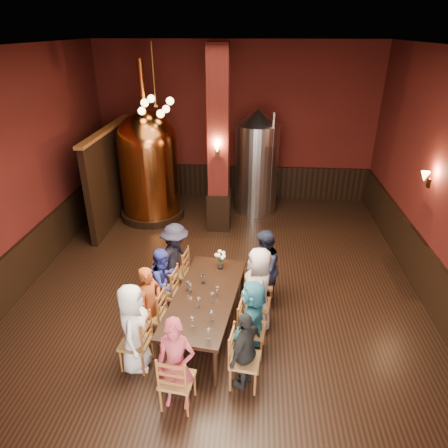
# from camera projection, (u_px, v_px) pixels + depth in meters

# --- Properties ---
(room) EXTENTS (10.00, 10.02, 4.50)m
(room) POSITION_uv_depth(u_px,v_px,m) (221.00, 186.00, 7.09)
(room) COLOR black
(room) RESTS_ON ground
(wainscot_right) EXTENTS (0.08, 9.90, 1.00)m
(wainscot_right) POSITION_uv_depth(u_px,v_px,m) (428.00, 278.00, 7.58)
(wainscot_right) COLOR black
(wainscot_right) RESTS_ON ground
(wainscot_back) EXTENTS (7.90, 0.08, 1.00)m
(wainscot_back) POSITION_uv_depth(u_px,v_px,m) (235.00, 181.00, 12.30)
(wainscot_back) COLOR black
(wainscot_back) RESTS_ON ground
(wainscot_left) EXTENTS (0.08, 9.90, 1.00)m
(wainscot_left) POSITION_uv_depth(u_px,v_px,m) (28.00, 260.00, 8.16)
(wainscot_left) COLOR black
(wainscot_left) RESTS_ON ground
(column) EXTENTS (0.58, 0.58, 4.50)m
(column) POSITION_uv_depth(u_px,v_px,m) (219.00, 144.00, 9.61)
(column) COLOR #4D1310
(column) RESTS_ON ground
(partition) EXTENTS (0.22, 3.50, 2.40)m
(partition) POSITION_uv_depth(u_px,v_px,m) (112.00, 176.00, 10.65)
(partition) COLOR black
(partition) RESTS_ON ground
(pendant_cluster) EXTENTS (0.90, 0.90, 1.70)m
(pendant_cluster) POSITION_uv_depth(u_px,v_px,m) (156.00, 106.00, 9.43)
(pendant_cluster) COLOR #A57226
(pendant_cluster) RESTS_ON room
(sconce_wall) EXTENTS (0.20, 0.20, 0.36)m
(sconce_wall) POSITION_uv_depth(u_px,v_px,m) (430.00, 179.00, 7.54)
(sconce_wall) COLOR black
(sconce_wall) RESTS_ON room
(sconce_column) EXTENTS (0.20, 0.20, 0.36)m
(sconce_column) POSITION_uv_depth(u_px,v_px,m) (217.00, 149.00, 9.37)
(sconce_column) COLOR black
(sconce_column) RESTS_ON column
(dining_table) EXTENTS (1.30, 2.51, 0.75)m
(dining_table) POSITION_uv_depth(u_px,v_px,m) (205.00, 298.00, 6.71)
(dining_table) COLOR black
(dining_table) RESTS_ON ground
(chair_0) EXTENTS (0.52, 0.52, 0.92)m
(chair_0) POSITION_uv_depth(u_px,v_px,m) (135.00, 342.00, 6.10)
(chair_0) COLOR brown
(chair_0) RESTS_ON ground
(person_0) EXTENTS (0.52, 0.75, 1.48)m
(person_0) POSITION_uv_depth(u_px,v_px,m) (134.00, 328.00, 5.97)
(person_0) COLOR white
(person_0) RESTS_ON ground
(chair_1) EXTENTS (0.52, 0.52, 0.92)m
(chair_1) POSITION_uv_depth(u_px,v_px,m) (152.00, 314.00, 6.68)
(chair_1) COLOR brown
(chair_1) RESTS_ON ground
(person_1) EXTENTS (0.51, 0.59, 1.37)m
(person_1) POSITION_uv_depth(u_px,v_px,m) (150.00, 304.00, 6.58)
(person_1) COLOR #943C19
(person_1) RESTS_ON ground
(chair_2) EXTENTS (0.52, 0.52, 0.92)m
(chair_2) POSITION_uv_depth(u_px,v_px,m) (165.00, 291.00, 7.26)
(chair_2) COLOR brown
(chair_2) RESTS_ON ground
(person_2) EXTENTS (0.56, 0.73, 1.34)m
(person_2) POSITION_uv_depth(u_px,v_px,m) (164.00, 282.00, 7.17)
(person_2) COLOR navy
(person_2) RESTS_ON ground
(chair_3) EXTENTS (0.52, 0.52, 0.92)m
(chair_3) POSITION_uv_depth(u_px,v_px,m) (177.00, 272.00, 7.85)
(chair_3) COLOR brown
(chair_3) RESTS_ON ground
(person_3) EXTENTS (0.83, 1.09, 1.49)m
(person_3) POSITION_uv_depth(u_px,v_px,m) (176.00, 259.00, 7.72)
(person_3) COLOR black
(person_3) RESTS_ON ground
(chair_4) EXTENTS (0.52, 0.52, 0.92)m
(chair_4) POSITION_uv_depth(u_px,v_px,m) (245.00, 360.00, 5.78)
(chair_4) COLOR brown
(chair_4) RESTS_ON ground
(person_4) EXTENTS (0.64, 0.81, 1.29)m
(person_4) POSITION_uv_depth(u_px,v_px,m) (245.00, 350.00, 5.70)
(person_4) COLOR black
(person_4) RESTS_ON ground
(chair_5) EXTENTS (0.52, 0.52, 0.92)m
(chair_5) POSITION_uv_depth(u_px,v_px,m) (252.00, 329.00, 6.36)
(chair_5) COLOR brown
(chair_5) RESTS_ON ground
(person_5) EXTENTS (0.67, 1.31, 1.35)m
(person_5) POSITION_uv_depth(u_px,v_px,m) (252.00, 318.00, 6.27)
(person_5) COLOR teal
(person_5) RESTS_ON ground
(chair_6) EXTENTS (0.52, 0.52, 0.92)m
(chair_6) POSITION_uv_depth(u_px,v_px,m) (258.00, 304.00, 6.94)
(chair_6) COLOR brown
(chair_6) RESTS_ON ground
(person_6) EXTENTS (0.63, 0.84, 1.55)m
(person_6) POSITION_uv_depth(u_px,v_px,m) (258.00, 289.00, 6.80)
(person_6) COLOR #C0B2AA
(person_6) RESTS_ON ground
(chair_7) EXTENTS (0.52, 0.52, 0.92)m
(chair_7) POSITION_uv_depth(u_px,v_px,m) (262.00, 282.00, 7.53)
(chair_7) COLOR brown
(chair_7) RESTS_ON ground
(person_7) EXTENTS (0.51, 0.80, 1.52)m
(person_7) POSITION_uv_depth(u_px,v_px,m) (263.00, 269.00, 7.39)
(person_7) COLOR #181C30
(person_7) RESTS_ON ground
(chair_8) EXTENTS (0.52, 0.52, 0.92)m
(chair_8) POSITION_uv_depth(u_px,v_px,m) (177.00, 379.00, 5.46)
(chair_8) COLOR brown
(chair_8) RESTS_ON ground
(person_8) EXTENTS (0.54, 0.36, 1.46)m
(person_8) POSITION_uv_depth(u_px,v_px,m) (176.00, 365.00, 5.34)
(person_8) COLOR #A53743
(person_8) RESTS_ON ground
(copper_kettle) EXTENTS (1.80, 1.80, 4.12)m
(copper_kettle) POSITION_uv_depth(u_px,v_px,m) (149.00, 165.00, 10.58)
(copper_kettle) COLOR black
(copper_kettle) RESTS_ON ground
(steel_vessel) EXTENTS (1.35, 1.35, 2.86)m
(steel_vessel) POSITION_uv_depth(u_px,v_px,m) (257.00, 162.00, 10.99)
(steel_vessel) COLOR #B2B2B7
(steel_vessel) RESTS_ON ground
(rose_vase) EXTENTS (0.21, 0.21, 0.36)m
(rose_vase) POSITION_uv_depth(u_px,v_px,m) (220.00, 257.00, 7.32)
(rose_vase) COLOR white
(rose_vase) RESTS_ON dining_table
(wine_glass_0) EXTENTS (0.07, 0.07, 0.17)m
(wine_glass_0) POSITION_uv_depth(u_px,v_px,m) (211.00, 316.00, 6.07)
(wine_glass_0) COLOR white
(wine_glass_0) RESTS_ON dining_table
(wine_glass_1) EXTENTS (0.07, 0.07, 0.17)m
(wine_glass_1) POSITION_uv_depth(u_px,v_px,m) (188.00, 286.00, 6.77)
(wine_glass_1) COLOR white
(wine_glass_1) RESTS_ON dining_table
(wine_glass_2) EXTENTS (0.07, 0.07, 0.17)m
(wine_glass_2) POSITION_uv_depth(u_px,v_px,m) (204.00, 279.00, 6.96)
(wine_glass_2) COLOR white
(wine_glass_2) RESTS_ON dining_table
(wine_glass_3) EXTENTS (0.07, 0.07, 0.17)m
(wine_glass_3) POSITION_uv_depth(u_px,v_px,m) (217.00, 291.00, 6.64)
(wine_glass_3) COLOR white
(wine_glass_3) RESTS_ON dining_table
(wine_glass_4) EXTENTS (0.07, 0.07, 0.17)m
(wine_glass_4) POSITION_uv_depth(u_px,v_px,m) (198.00, 303.00, 6.37)
(wine_glass_4) COLOR white
(wine_glass_4) RESTS_ON dining_table
(wine_glass_5) EXTENTS (0.07, 0.07, 0.17)m
(wine_glass_5) POSITION_uv_depth(u_px,v_px,m) (212.00, 297.00, 6.49)
(wine_glass_5) COLOR white
(wine_glass_5) RESTS_ON dining_table
(wine_glass_6) EXTENTS (0.07, 0.07, 0.17)m
(wine_glass_6) POSITION_uv_depth(u_px,v_px,m) (190.00, 288.00, 6.71)
(wine_glass_6) COLOR white
(wine_glass_6) RESTS_ON dining_table
(wine_glass_7) EXTENTS (0.07, 0.07, 0.17)m
(wine_glass_7) POSITION_uv_depth(u_px,v_px,m) (209.00, 334.00, 5.72)
(wine_glass_7) COLOR white
(wine_glass_7) RESTS_ON dining_table
(wine_glass_8) EXTENTS (0.07, 0.07, 0.17)m
(wine_glass_8) POSITION_uv_depth(u_px,v_px,m) (203.00, 279.00, 6.96)
(wine_glass_8) COLOR white
(wine_glass_8) RESTS_ON dining_table
(wine_glass_9) EXTENTS (0.07, 0.07, 0.17)m
(wine_glass_9) POSITION_uv_depth(u_px,v_px,m) (193.00, 322.00, 5.94)
(wine_glass_9) COLOR white
(wine_glass_9) RESTS_ON dining_table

